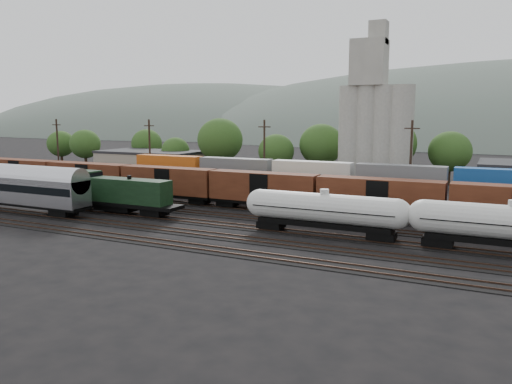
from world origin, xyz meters
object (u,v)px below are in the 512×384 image
at_px(orange_locomotive, 277,188).
at_px(passenger_coach, 6,184).
at_px(grain_silo, 374,124).
at_px(tank_car_a, 324,210).
at_px(green_locomotive, 110,191).

bearing_deg(orange_locomotive, passenger_coach, -146.85).
bearing_deg(passenger_coach, grain_silo, 50.22).
height_order(tank_car_a, grain_silo, grain_silo).
distance_m(green_locomotive, tank_car_a, 29.22).
height_order(green_locomotive, tank_car_a, green_locomotive).
height_order(passenger_coach, grain_silo, grain_silo).
height_order(tank_car_a, passenger_coach, passenger_coach).
distance_m(passenger_coach, orange_locomotive, 36.60).
xyz_separation_m(tank_car_a, passenger_coach, (-42.46, -5.00, 0.90)).
distance_m(green_locomotive, grain_silo, 48.78).
bearing_deg(grain_silo, passenger_coach, -129.78).
distance_m(green_locomotive, passenger_coach, 14.18).
relative_size(passenger_coach, orange_locomotive, 1.57).
xyz_separation_m(green_locomotive, grain_silo, (25.06, 41.00, 8.41)).
height_order(tank_car_a, orange_locomotive, tank_car_a).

